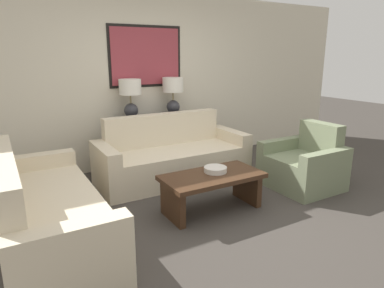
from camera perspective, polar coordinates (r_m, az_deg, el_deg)
name	(u,v)px	position (r m, az deg, el deg)	size (l,w,h in m)	color
ground_plane	(232,218)	(3.86, 6.65, -12.08)	(20.00, 20.00, 0.00)	#3D3833
back_wall	(145,81)	(5.50, -7.80, 10.41)	(8.10, 0.12, 2.65)	beige
console_table	(154,142)	(5.41, -6.38, 0.36)	(1.22, 0.37, 0.80)	black
table_lamp_left	(130,94)	(5.14, -10.23, 8.18)	(0.32, 0.32, 0.59)	#333338
table_lamp_right	(173,92)	(5.42, -3.18, 8.71)	(0.32, 0.32, 0.59)	#333338
couch_by_back_wall	(172,158)	(4.88, -3.30, -2.34)	(2.13, 0.85, 0.90)	beige
couch_by_side	(46,213)	(3.52, -23.16, -10.52)	(0.85, 2.13, 0.90)	beige
coffee_table	(212,184)	(3.89, 3.38, -6.71)	(1.14, 0.58, 0.43)	#3D2616
decorative_bowl	(215,169)	(3.92, 3.92, -4.25)	(0.26, 0.26, 0.06)	beige
armchair_near_back_wall	(304,166)	(4.82, 18.13, -3.45)	(0.83, 0.89, 0.85)	#707A5B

